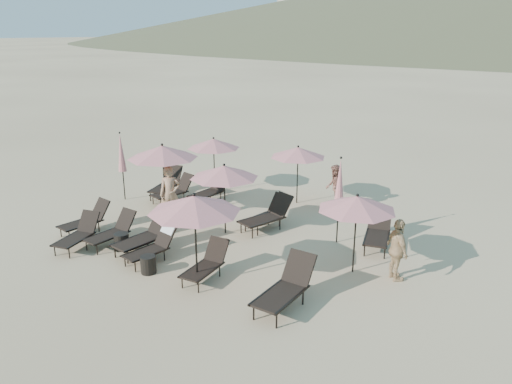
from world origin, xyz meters
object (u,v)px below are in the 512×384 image
Objects in this scene: side_table_1 at (148,265)px; beachgoer_c at (397,250)px; lounger_6 at (167,183)px; lounger_12 at (145,235)px; lounger_0 at (87,219)px; lounger_10 at (268,214)px; beachgoer_a at (170,194)px; lounger_5 at (286,287)px; umbrella_open_0 at (162,152)px; umbrella_open_4 at (298,152)px; lounger_3 at (154,244)px; lounger_8 at (211,190)px; umbrella_closed_1 at (121,153)px; lounger_1 at (78,233)px; umbrella_open_1 at (224,172)px; umbrella_open_3 at (214,144)px; umbrella_open_5 at (194,204)px; beachgoer_b at (334,187)px; lounger_9 at (268,215)px; lounger_2 at (112,231)px; umbrella_closed_0 at (340,183)px; lounger_4 at (206,263)px; lounger_11 at (378,231)px; umbrella_open_2 at (357,203)px; lounger_7 at (174,190)px; side_table_0 at (122,241)px.

beachgoer_c reaches higher than side_table_1.
lounger_12 reaches higher than lounger_6.
lounger_0 is 5.55m from lounger_10.
side_table_1 is at bearing -104.24° from beachgoer_a.
lounger_5 is 1.01× the size of lounger_6.
umbrella_open_4 is at bearing 48.41° from umbrella_open_0.
lounger_3 reaches higher than lounger_8.
lounger_8 is 3.42m from umbrella_closed_1.
lounger_6 reaches higher than lounger_1.
lounger_12 is 2.34m from beachgoer_a.
lounger_10 is 0.93× the size of lounger_12.
side_table_1 is at bearing -62.75° from lounger_8.
umbrella_open_1 reaches higher than umbrella_open_3.
lounger_6 is 7.35m from umbrella_open_5.
umbrella_open_5 is 7.00m from beachgoer_b.
lounger_9 is at bearing 43.29° from lounger_0.
beachgoer_b is at bearing 106.52° from lounger_5.
umbrella_open_3 is at bearing 121.95° from lounger_3.
lounger_2 is 4.53m from lounger_8.
umbrella_closed_1 is at bearing -175.70° from umbrella_closed_0.
umbrella_open_5 is (-2.29, -0.28, 1.58)m from lounger_5.
lounger_4 is 5.07m from lounger_11.
lounger_6 is at bearing 89.65° from lounger_1.
side_table_1 is (0.40, -0.65, -0.22)m from lounger_3.
lounger_6 is 0.87× the size of umbrella_open_2.
umbrella_open_5 is 7.25m from umbrella_closed_1.
umbrella_open_4 is 1.15× the size of beachgoer_a.
lounger_11 is 1.19× the size of beachgoer_b.
umbrella_open_5 is (4.65, -4.41, 1.65)m from lounger_7.
side_table_1 is at bearing -172.39° from umbrella_open_5.
umbrella_open_3 reaches higher than lounger_8.
beachgoer_c reaches higher than lounger_7.
lounger_2 is at bearing -120.30° from lounger_10.
lounger_2 is 6.81m from umbrella_open_4.
umbrella_open_0 is at bearing 175.87° from umbrella_open_1.
umbrella_open_1 is 4.18m from umbrella_open_3.
lounger_1 is 1.02× the size of lounger_3.
umbrella_closed_1 is (-9.21, 0.91, -0.12)m from umbrella_open_2.
lounger_12 reaches higher than side_table_1.
lounger_4 is at bearing -1.36° from side_table_0.
lounger_12 is (-0.62, 0.30, 0.02)m from lounger_3.
lounger_9 is at bearing -14.62° from lounger_8.
lounger_11 is 0.87× the size of umbrella_open_2.
lounger_7 is 4.26m from lounger_12.
lounger_9 is at bearing 96.09° from umbrella_open_5.
lounger_4 is 3.78m from lounger_10.
lounger_0 is 0.78× the size of umbrella_open_4.
lounger_5 is at bearing 1.37° from lounger_12.
lounger_5 is 8.77m from umbrella_open_3.
lounger_0 is 0.67× the size of umbrella_open_0.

